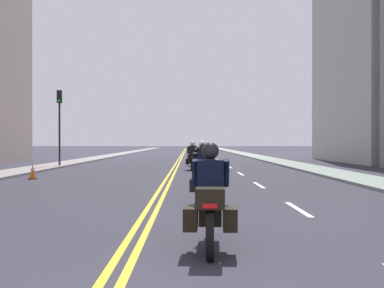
{
  "coord_description": "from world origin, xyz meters",
  "views": [
    {
      "loc": [
        0.89,
        -2.65,
        1.6
      ],
      "look_at": [
        1.01,
        17.18,
        1.52
      ],
      "focal_mm": 41.87,
      "sensor_mm": 36.0,
      "label": 1
    }
  ],
  "objects_px": {
    "motorcycle_1": "(204,178)",
    "motorcycle_2": "(202,168)",
    "traffic_cone_0": "(33,171)",
    "motorcycle_4": "(192,159)",
    "motorcycle_5": "(193,156)",
    "motorcycle_6": "(192,155)",
    "traffic_light_near": "(59,115)",
    "motorcycle_3": "(202,162)",
    "motorcycle_0": "(210,204)"
  },
  "relations": [
    {
      "from": "motorcycle_5",
      "to": "motorcycle_3",
      "type": "bearing_deg",
      "value": -86.1
    },
    {
      "from": "motorcycle_1",
      "to": "motorcycle_3",
      "type": "xyz_separation_m",
      "value": [
        0.19,
        9.35,
        -0.0
      ]
    },
    {
      "from": "motorcycle_0",
      "to": "motorcycle_4",
      "type": "height_order",
      "value": "motorcycle_4"
    },
    {
      "from": "motorcycle_4",
      "to": "motorcycle_6",
      "type": "relative_size",
      "value": 1.01
    },
    {
      "from": "motorcycle_0",
      "to": "traffic_cone_0",
      "type": "height_order",
      "value": "motorcycle_0"
    },
    {
      "from": "motorcycle_1",
      "to": "traffic_cone_0",
      "type": "distance_m",
      "value": 10.58
    },
    {
      "from": "motorcycle_1",
      "to": "motorcycle_4",
      "type": "height_order",
      "value": "motorcycle_4"
    },
    {
      "from": "motorcycle_1",
      "to": "motorcycle_6",
      "type": "relative_size",
      "value": 0.98
    },
    {
      "from": "traffic_light_near",
      "to": "motorcycle_5",
      "type": "bearing_deg",
      "value": 12.54
    },
    {
      "from": "motorcycle_6",
      "to": "motorcycle_0",
      "type": "bearing_deg",
      "value": -87.78
    },
    {
      "from": "motorcycle_0",
      "to": "motorcycle_3",
      "type": "bearing_deg",
      "value": 92.18
    },
    {
      "from": "motorcycle_3",
      "to": "traffic_cone_0",
      "type": "height_order",
      "value": "motorcycle_3"
    },
    {
      "from": "traffic_cone_0",
      "to": "traffic_light_near",
      "type": "height_order",
      "value": "traffic_light_near"
    },
    {
      "from": "motorcycle_2",
      "to": "motorcycle_5",
      "type": "height_order",
      "value": "motorcycle_2"
    },
    {
      "from": "motorcycle_6",
      "to": "traffic_light_near",
      "type": "height_order",
      "value": "traffic_light_near"
    },
    {
      "from": "motorcycle_0",
      "to": "motorcycle_2",
      "type": "distance_m",
      "value": 9.62
    },
    {
      "from": "motorcycle_6",
      "to": "motorcycle_5",
      "type": "bearing_deg",
      "value": -87.74
    },
    {
      "from": "motorcycle_0",
      "to": "motorcycle_1",
      "type": "distance_m",
      "value": 4.95
    },
    {
      "from": "motorcycle_0",
      "to": "motorcycle_3",
      "type": "distance_m",
      "value": 14.31
    },
    {
      "from": "motorcycle_6",
      "to": "motorcycle_1",
      "type": "bearing_deg",
      "value": -87.58
    },
    {
      "from": "motorcycle_1",
      "to": "motorcycle_2",
      "type": "bearing_deg",
      "value": 89.47
    },
    {
      "from": "motorcycle_2",
      "to": "motorcycle_3",
      "type": "bearing_deg",
      "value": 89.27
    },
    {
      "from": "motorcycle_3",
      "to": "motorcycle_6",
      "type": "bearing_deg",
      "value": 91.43
    },
    {
      "from": "motorcycle_3",
      "to": "motorcycle_5",
      "type": "distance_m",
      "value": 9.37
    },
    {
      "from": "motorcycle_6",
      "to": "traffic_cone_0",
      "type": "xyz_separation_m",
      "value": [
        -7.05,
        -15.28,
        -0.3
      ]
    },
    {
      "from": "motorcycle_2",
      "to": "traffic_light_near",
      "type": "distance_m",
      "value": 15.22
    },
    {
      "from": "motorcycle_2",
      "to": "motorcycle_0",
      "type": "bearing_deg",
      "value": -90.43
    },
    {
      "from": "motorcycle_5",
      "to": "traffic_light_near",
      "type": "relative_size",
      "value": 0.46
    },
    {
      "from": "motorcycle_3",
      "to": "traffic_light_near",
      "type": "height_order",
      "value": "traffic_light_near"
    },
    {
      "from": "motorcycle_3",
      "to": "motorcycle_4",
      "type": "height_order",
      "value": "motorcycle_4"
    },
    {
      "from": "motorcycle_2",
      "to": "traffic_cone_0",
      "type": "bearing_deg",
      "value": 157.55
    },
    {
      "from": "motorcycle_6",
      "to": "traffic_light_near",
      "type": "bearing_deg",
      "value": -141.82
    },
    {
      "from": "motorcycle_2",
      "to": "motorcycle_4",
      "type": "distance_m",
      "value": 9.35
    },
    {
      "from": "motorcycle_1",
      "to": "traffic_cone_0",
      "type": "bearing_deg",
      "value": 133.43
    },
    {
      "from": "motorcycle_0",
      "to": "motorcycle_2",
      "type": "height_order",
      "value": "motorcycle_2"
    },
    {
      "from": "motorcycle_1",
      "to": "motorcycle_2",
      "type": "xyz_separation_m",
      "value": [
        0.09,
        4.66,
        0.0
      ]
    },
    {
      "from": "traffic_cone_0",
      "to": "motorcycle_3",
      "type": "bearing_deg",
      "value": 12.25
    },
    {
      "from": "motorcycle_5",
      "to": "motorcycle_2",
      "type": "bearing_deg",
      "value": -87.17
    },
    {
      "from": "motorcycle_5",
      "to": "motorcycle_1",
      "type": "bearing_deg",
      "value": -87.66
    },
    {
      "from": "motorcycle_2",
      "to": "motorcycle_3",
      "type": "height_order",
      "value": "motorcycle_2"
    },
    {
      "from": "motorcycle_0",
      "to": "motorcycle_1",
      "type": "bearing_deg",
      "value": 92.43
    },
    {
      "from": "motorcycle_1",
      "to": "traffic_cone_0",
      "type": "height_order",
      "value": "motorcycle_1"
    },
    {
      "from": "motorcycle_2",
      "to": "motorcycle_6",
      "type": "height_order",
      "value": "motorcycle_2"
    },
    {
      "from": "motorcycle_5",
      "to": "traffic_cone_0",
      "type": "distance_m",
      "value": 13.05
    },
    {
      "from": "motorcycle_1",
      "to": "motorcycle_5",
      "type": "distance_m",
      "value": 18.72
    },
    {
      "from": "motorcycle_6",
      "to": "motorcycle_2",
      "type": "bearing_deg",
      "value": -87.21
    },
    {
      "from": "motorcycle_5",
      "to": "motorcycle_0",
      "type": "bearing_deg",
      "value": -87.91
    },
    {
      "from": "motorcycle_4",
      "to": "motorcycle_5",
      "type": "xyz_separation_m",
      "value": [
        0.09,
        4.7,
        -0.0
      ]
    },
    {
      "from": "motorcycle_1",
      "to": "motorcycle_6",
      "type": "xyz_separation_m",
      "value": [
        -0.14,
        23.03,
        -0.02
      ]
    },
    {
      "from": "motorcycle_1",
      "to": "motorcycle_5",
      "type": "relative_size",
      "value": 0.94
    }
  ]
}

